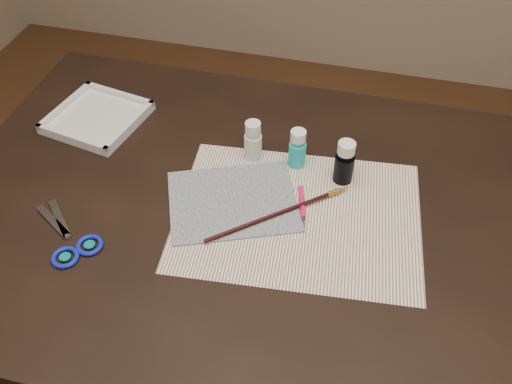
% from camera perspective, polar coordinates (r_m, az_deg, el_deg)
% --- Properties ---
extents(table, '(1.30, 0.90, 0.75)m').
position_cam_1_polar(table, '(1.45, 0.00, -11.97)').
color(table, black).
rests_on(table, ground).
extents(paper, '(0.51, 0.41, 0.00)m').
position_cam_1_polar(paper, '(1.14, 4.22, -2.35)').
color(paper, white).
rests_on(paper, table).
extents(canvas, '(0.32, 0.29, 0.00)m').
position_cam_1_polar(canvas, '(1.16, -2.34, -0.91)').
color(canvas, black).
rests_on(canvas, paper).
extents(paint_bottle_white, '(0.04, 0.04, 0.09)m').
position_cam_1_polar(paint_bottle_white, '(1.23, -0.30, 5.16)').
color(paint_bottle_white, silver).
rests_on(paint_bottle_white, table).
extents(paint_bottle_cyan, '(0.04, 0.04, 0.09)m').
position_cam_1_polar(paint_bottle_cyan, '(1.22, 4.17, 4.37)').
color(paint_bottle_cyan, '#1CB8BA').
rests_on(paint_bottle_cyan, table).
extents(paint_bottle_navy, '(0.05, 0.05, 0.10)m').
position_cam_1_polar(paint_bottle_navy, '(1.19, 8.84, 2.97)').
color(paint_bottle_navy, black).
rests_on(paint_bottle_navy, table).
extents(paintbrush, '(0.26, 0.22, 0.01)m').
position_cam_1_polar(paintbrush, '(1.13, 2.47, -2.06)').
color(paintbrush, black).
rests_on(paintbrush, canvas).
extents(craft_knife, '(0.04, 0.13, 0.01)m').
position_cam_1_polar(craft_knife, '(1.14, 4.69, -1.75)').
color(craft_knife, '#FF115E').
rests_on(craft_knife, paper).
extents(scissors, '(0.23, 0.19, 0.01)m').
position_cam_1_polar(scissors, '(1.17, -19.00, -3.86)').
color(scissors, silver).
rests_on(scissors, table).
extents(palette_tray, '(0.23, 0.23, 0.02)m').
position_cam_1_polar(palette_tray, '(1.41, -15.60, 7.24)').
color(palette_tray, silver).
rests_on(palette_tray, table).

